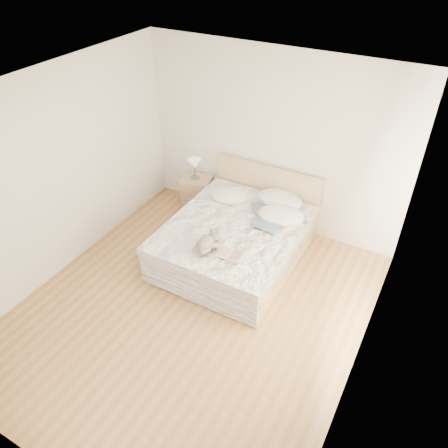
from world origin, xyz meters
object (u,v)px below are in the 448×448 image
(nightstand, at_px, (197,193))
(bed, at_px, (236,239))
(photo_book, at_px, (236,194))
(teddy_bear, at_px, (205,248))
(table_lamp, at_px, (195,165))
(childrens_book, at_px, (230,254))

(nightstand, bearing_deg, bed, -34.83)
(photo_book, height_order, teddy_bear, teddy_bear)
(photo_book, bearing_deg, nightstand, 155.70)
(photo_book, bearing_deg, table_lamp, 156.05)
(nightstand, height_order, table_lamp, table_lamp)
(photo_book, bearing_deg, bed, -71.89)
(photo_book, relative_size, childrens_book, 1.09)
(nightstand, distance_m, table_lamp, 0.52)
(bed, distance_m, table_lamp, 1.51)
(photo_book, bearing_deg, teddy_bear, -89.36)
(bed, xyz_separation_m, teddy_bear, (-0.06, -0.73, 0.34))
(table_lamp, xyz_separation_m, photo_book, (0.85, -0.20, -0.17))
(photo_book, xyz_separation_m, childrens_book, (0.59, -1.27, 0.00))
(bed, xyz_separation_m, table_lamp, (-1.18, 0.80, 0.49))
(bed, relative_size, table_lamp, 6.43)
(bed, distance_m, photo_book, 0.75)
(nightstand, relative_size, photo_book, 1.56)
(bed, xyz_separation_m, childrens_book, (0.26, -0.67, 0.32))
(nightstand, relative_size, childrens_book, 1.70)
(childrens_book, height_order, teddy_bear, teddy_bear)
(bed, distance_m, teddy_bear, 0.81)
(teddy_bear, bearing_deg, nightstand, 132.24)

